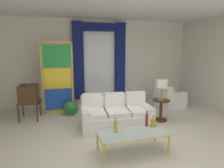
{
  "coord_description": "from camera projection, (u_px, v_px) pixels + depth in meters",
  "views": [
    {
      "loc": [
        -1.65,
        -4.43,
        2.05
      ],
      "look_at": [
        -0.02,
        0.9,
        1.05
      ],
      "focal_mm": 33.48,
      "sensor_mm": 36.0,
      "label": 1
    }
  ],
  "objects": [
    {
      "name": "ground_plane",
      "position": [
        124.0,
        133.0,
        5.0
      ],
      "size": [
        16.0,
        16.0,
        0.0
      ],
      "primitive_type": "plane",
      "color": "silver"
    },
    {
      "name": "bottle_blue_decanter",
      "position": [
        116.0,
        126.0,
        4.04
      ],
      "size": [
        0.06,
        0.06,
        0.3
      ],
      "color": "gold",
      "rests_on": "coffee_table"
    },
    {
      "name": "armchair_white",
      "position": [
        168.0,
        99.0,
        7.07
      ],
      "size": [
        0.88,
        0.87,
        0.8
      ],
      "color": "white",
      "rests_on": "ground"
    },
    {
      "name": "curtained_window",
      "position": [
        100.0,
        55.0,
        7.46
      ],
      "size": [
        2.0,
        0.17,
        2.7
      ],
      "color": "white",
      "rests_on": "ground"
    },
    {
      "name": "couch_white_long",
      "position": [
        116.0,
        115.0,
        5.39
      ],
      "size": [
        1.84,
        1.09,
        0.86
      ],
      "color": "white",
      "rests_on": "ground"
    },
    {
      "name": "vintage_tv",
      "position": [
        29.0,
        94.0,
        5.85
      ],
      "size": [
        0.62,
        0.65,
        1.35
      ],
      "color": "#472D19",
      "rests_on": "ground"
    },
    {
      "name": "ceiling_slab",
      "position": [
        114.0,
        7.0,
        5.22
      ],
      "size": [
        8.0,
        7.6,
        0.04
      ],
      "primitive_type": "cube",
      "color": "white"
    },
    {
      "name": "stained_glass_divider",
      "position": [
        58.0,
        80.0,
        6.37
      ],
      "size": [
        0.95,
        0.05,
        2.2
      ],
      "color": "gold",
      "rests_on": "ground"
    },
    {
      "name": "bottle_amber_squat",
      "position": [
        153.0,
        123.0,
        4.33
      ],
      "size": [
        0.11,
        0.11,
        0.24
      ],
      "color": "gold",
      "rests_on": "coffee_table"
    },
    {
      "name": "bottle_crystal_tall",
      "position": [
        147.0,
        120.0,
        4.35
      ],
      "size": [
        0.06,
        0.06,
        0.33
      ],
      "color": "maroon",
      "rests_on": "coffee_table"
    },
    {
      "name": "round_side_table",
      "position": [
        161.0,
        108.0,
        5.81
      ],
      "size": [
        0.48,
        0.48,
        0.59
      ],
      "color": "#472D19",
      "rests_on": "ground"
    },
    {
      "name": "table_lamp_brass",
      "position": [
        162.0,
        85.0,
        5.7
      ],
      "size": [
        0.32,
        0.32,
        0.57
      ],
      "color": "#B29338",
      "rests_on": "round_side_table"
    },
    {
      "name": "wall_rear",
      "position": [
        95.0,
        62.0,
        7.62
      ],
      "size": [
        8.0,
        0.12,
        3.0
      ],
      "primitive_type": "cube",
      "color": "white",
      "rests_on": "ground"
    },
    {
      "name": "coffee_table",
      "position": [
        133.0,
        134.0,
        4.06
      ],
      "size": [
        1.36,
        0.62,
        0.41
      ],
      "color": "silver",
      "rests_on": "ground"
    },
    {
      "name": "peacock_figurine",
      "position": [
        71.0,
        109.0,
        6.23
      ],
      "size": [
        0.44,
        0.6,
        0.5
      ],
      "color": "beige",
      "rests_on": "ground"
    }
  ]
}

